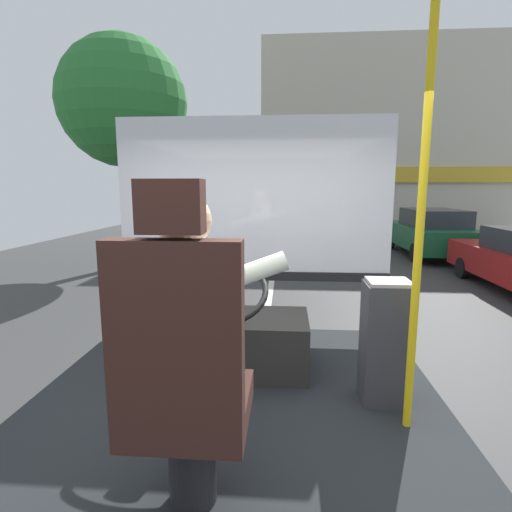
{
  "coord_description": "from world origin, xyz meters",
  "views": [
    {
      "loc": [
        0.3,
        -2.05,
        2.04
      ],
      "look_at": [
        0.09,
        0.74,
        1.56
      ],
      "focal_mm": 28.14,
      "sensor_mm": 36.0,
      "label": 1
    }
  ],
  "objects_px": {
    "handrail_pole": "(420,223)",
    "fare_box": "(386,342)",
    "parked_car_blue": "(384,216)",
    "driver_seat": "(184,382)",
    "bus_driver": "(190,320)",
    "parked_car_green": "(431,232)",
    "steering_console": "(232,340)"
  },
  "relations": [
    {
      "from": "handrail_pole",
      "to": "fare_box",
      "type": "distance_m",
      "value": 0.8
    },
    {
      "from": "driver_seat",
      "to": "bus_driver",
      "type": "relative_size",
      "value": 1.65
    },
    {
      "from": "fare_box",
      "to": "bus_driver",
      "type": "bearing_deg",
      "value": -139.2
    },
    {
      "from": "bus_driver",
      "to": "handrail_pole",
      "type": "bearing_deg",
      "value": 29.08
    },
    {
      "from": "driver_seat",
      "to": "steering_console",
      "type": "height_order",
      "value": "driver_seat"
    },
    {
      "from": "fare_box",
      "to": "steering_console",
      "type": "bearing_deg",
      "value": 160.64
    },
    {
      "from": "steering_console",
      "to": "handrail_pole",
      "type": "height_order",
      "value": "handrail_pole"
    },
    {
      "from": "handrail_pole",
      "to": "fare_box",
      "type": "xyz_separation_m",
      "value": [
        -0.07,
        0.27,
        -0.76
      ]
    },
    {
      "from": "driver_seat",
      "to": "fare_box",
      "type": "relative_size",
      "value": 1.74
    },
    {
      "from": "driver_seat",
      "to": "parked_car_green",
      "type": "xyz_separation_m",
      "value": [
        4.74,
        10.98,
        -0.57
      ]
    },
    {
      "from": "driver_seat",
      "to": "bus_driver",
      "type": "distance_m",
      "value": 0.24
    },
    {
      "from": "driver_seat",
      "to": "fare_box",
      "type": "height_order",
      "value": "driver_seat"
    },
    {
      "from": "handrail_pole",
      "to": "parked_car_blue",
      "type": "height_order",
      "value": "handrail_pole"
    },
    {
      "from": "steering_console",
      "to": "parked_car_blue",
      "type": "xyz_separation_m",
      "value": [
        4.96,
        16.45,
        -0.2
      ]
    },
    {
      "from": "parked_car_blue",
      "to": "bus_driver",
      "type": "bearing_deg",
      "value": -105.69
    },
    {
      "from": "handrail_pole",
      "to": "parked_car_blue",
      "type": "xyz_separation_m",
      "value": [
        3.89,
        17.07,
        -1.11
      ]
    },
    {
      "from": "steering_console",
      "to": "bus_driver",
      "type": "bearing_deg",
      "value": -90.0
    },
    {
      "from": "fare_box",
      "to": "parked_car_green",
      "type": "xyz_separation_m",
      "value": [
        3.73,
        10.0,
        -0.37
      ]
    },
    {
      "from": "bus_driver",
      "to": "parked_car_green",
      "type": "bearing_deg",
      "value": 66.44
    },
    {
      "from": "driver_seat",
      "to": "parked_car_blue",
      "type": "distance_m",
      "value": 18.47
    },
    {
      "from": "fare_box",
      "to": "parked_car_blue",
      "type": "bearing_deg",
      "value": 76.74
    },
    {
      "from": "steering_console",
      "to": "parked_car_blue",
      "type": "distance_m",
      "value": 17.18
    },
    {
      "from": "handrail_pole",
      "to": "fare_box",
      "type": "bearing_deg",
      "value": 104.78
    },
    {
      "from": "steering_console",
      "to": "parked_car_green",
      "type": "relative_size",
      "value": 0.27
    },
    {
      "from": "steering_console",
      "to": "parked_car_green",
      "type": "bearing_deg",
      "value": 63.84
    },
    {
      "from": "driver_seat",
      "to": "parked_car_blue",
      "type": "relative_size",
      "value": 0.33
    },
    {
      "from": "steering_console",
      "to": "parked_car_green",
      "type": "distance_m",
      "value": 10.75
    },
    {
      "from": "bus_driver",
      "to": "fare_box",
      "type": "height_order",
      "value": "bus_driver"
    },
    {
      "from": "fare_box",
      "to": "parked_car_green",
      "type": "bearing_deg",
      "value": 69.52
    },
    {
      "from": "handrail_pole",
      "to": "parked_car_blue",
      "type": "relative_size",
      "value": 0.56
    },
    {
      "from": "bus_driver",
      "to": "parked_car_blue",
      "type": "height_order",
      "value": "bus_driver"
    },
    {
      "from": "fare_box",
      "to": "parked_car_blue",
      "type": "xyz_separation_m",
      "value": [
        3.96,
        16.8,
        -0.35
      ]
    }
  ]
}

